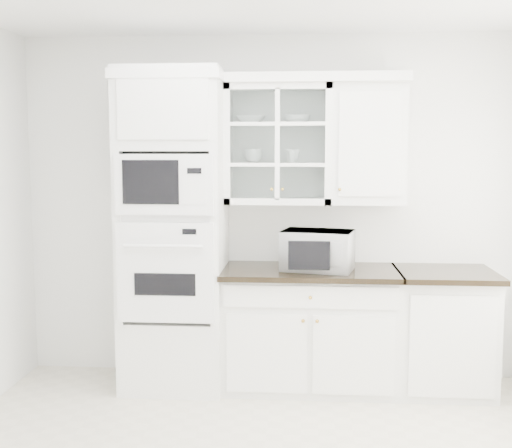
{
  "coord_description": "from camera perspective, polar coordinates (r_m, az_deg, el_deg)",
  "views": [
    {
      "loc": [
        0.23,
        -3.33,
        1.81
      ],
      "look_at": [
        -0.1,
        1.05,
        1.3
      ],
      "focal_mm": 45.0,
      "sensor_mm": 36.0,
      "label": 1
    }
  ],
  "objects": [
    {
      "name": "extra_base_cabinet",
      "position": [
        5.07,
        16.29,
        -9.05
      ],
      "size": [
        0.72,
        0.67,
        0.92
      ],
      "color": "white",
      "rests_on": "ground"
    },
    {
      "name": "crown_molding",
      "position": [
        4.93,
        0.75,
        12.73
      ],
      "size": [
        2.14,
        0.38,
        0.07
      ],
      "primitive_type": "cube",
      "color": "white",
      "rests_on": "room_shell"
    },
    {
      "name": "countertop_microwave",
      "position": [
        4.8,
        5.54,
        -2.31
      ],
      "size": [
        0.59,
        0.52,
        0.3
      ],
      "primitive_type": "imported",
      "rotation": [
        0.0,
        0.0,
        2.93
      ],
      "color": "white",
      "rests_on": "base_cabinet_run"
    },
    {
      "name": "upper_cabinet_solid",
      "position": [
        4.94,
        9.9,
        6.98
      ],
      "size": [
        0.55,
        0.33,
        0.9
      ],
      "primitive_type": "cube",
      "color": "white",
      "rests_on": "room_shell"
    },
    {
      "name": "cup_a",
      "position": [
        4.95,
        -0.21,
        6.07
      ],
      "size": [
        0.16,
        0.16,
        0.1
      ],
      "primitive_type": "imported",
      "rotation": [
        0.0,
        0.0,
        -0.22
      ],
      "color": "white",
      "rests_on": "upper_cabinet_glass"
    },
    {
      "name": "base_cabinet_run",
      "position": [
        4.96,
        4.78,
        -9.16
      ],
      "size": [
        1.32,
        0.67,
        0.92
      ],
      "color": "white",
      "rests_on": "ground"
    },
    {
      "name": "oven_column",
      "position": [
        4.89,
        -7.3,
        -0.61
      ],
      "size": [
        0.76,
        0.68,
        2.4
      ],
      "color": "white",
      "rests_on": "ground"
    },
    {
      "name": "bowl_a",
      "position": [
        4.93,
        -0.5,
        9.27
      ],
      "size": [
        0.23,
        0.23,
        0.06
      ],
      "primitive_type": "imported",
      "rotation": [
        0.0,
        0.0,
        -0.01
      ],
      "color": "white",
      "rests_on": "upper_cabinet_glass"
    },
    {
      "name": "upper_cabinet_glass",
      "position": [
        4.92,
        1.99,
        7.08
      ],
      "size": [
        0.8,
        0.33,
        0.9
      ],
      "color": "white",
      "rests_on": "room_shell"
    },
    {
      "name": "cup_b",
      "position": [
        4.91,
        3.28,
        6.05
      ],
      "size": [
        0.14,
        0.14,
        0.1
      ],
      "primitive_type": "imported",
      "rotation": [
        0.0,
        0.0,
        0.31
      ],
      "color": "white",
      "rests_on": "upper_cabinet_glass"
    },
    {
      "name": "room_shell",
      "position": [
        3.77,
        0.82,
        6.17
      ],
      "size": [
        4.0,
        3.5,
        2.7
      ],
      "color": "white",
      "rests_on": "ground"
    },
    {
      "name": "bowl_b",
      "position": [
        4.93,
        3.68,
        9.28
      ],
      "size": [
        0.2,
        0.2,
        0.06
      ],
      "primitive_type": "imported",
      "rotation": [
        0.0,
        0.0,
        -0.01
      ],
      "color": "white",
      "rests_on": "upper_cabinet_glass"
    }
  ]
}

